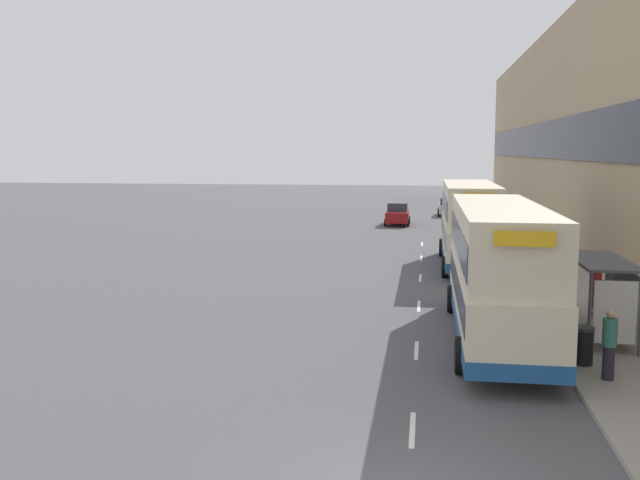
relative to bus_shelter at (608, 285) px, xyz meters
name	(u,v)px	position (x,y,z in m)	size (l,w,h in m)	color
pavement	(517,236)	(0.73, 27.74, -1.81)	(5.00, 93.00, 0.14)	gray
terrace_facade	(583,127)	(4.72, 27.74, 5.61)	(3.10, 93.00, 14.99)	tan
lane_mark_0	(412,429)	(-5.77, -7.69, -1.87)	(0.12, 2.00, 0.01)	silver
lane_mark_1	(417,350)	(-5.77, -1.51, -1.87)	(0.12, 2.00, 0.01)	silver
lane_mark_2	(419,306)	(-5.77, 4.67, -1.87)	(0.12, 2.00, 0.01)	silver
lane_mark_3	(420,278)	(-5.77, 10.84, -1.87)	(0.12, 2.00, 0.01)	silver
lane_mark_4	(421,258)	(-5.77, 17.02, -1.87)	(0.12, 2.00, 0.01)	silver
lane_mark_5	(422,244)	(-5.77, 23.20, -1.87)	(0.12, 2.00, 0.01)	silver
bus_shelter	(608,285)	(0.00, 0.00, 0.00)	(1.60, 4.20, 2.48)	#4C4C51
double_decker_bus_near	(498,269)	(-3.30, 0.00, 0.41)	(2.85, 11.42, 4.30)	beige
double_decker_bus_ahead	(469,223)	(-3.36, 14.44, 0.41)	(2.85, 10.44, 4.30)	beige
car_0	(449,207)	(-3.45, 43.49, -1.05)	(2.06, 3.99, 1.66)	silver
car_1	(398,214)	(-7.81, 34.76, -1.00)	(1.98, 4.07, 1.79)	maroon
pedestrian_1	(597,284)	(0.78, 4.80, -0.84)	(0.35, 0.35, 1.74)	#23232D
pedestrian_2	(559,287)	(-0.71, 4.02, -0.85)	(0.34, 0.34, 1.74)	#23232D
pedestrian_3	(609,344)	(-0.88, -3.96, -0.80)	(0.36, 0.36, 1.84)	#23232D
litter_bin	(584,345)	(-1.22, -2.67, -1.21)	(0.55, 0.55, 1.05)	black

